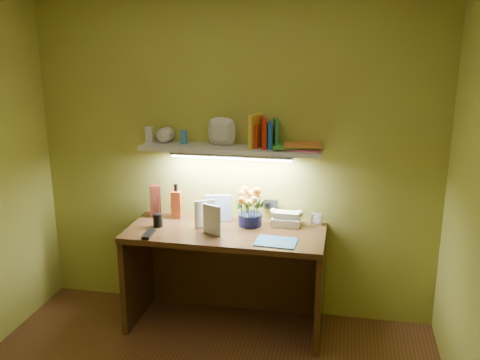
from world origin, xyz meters
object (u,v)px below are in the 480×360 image
desk (226,279)px  flower_bouquet (250,205)px  desk_clock (317,219)px  telephone (286,217)px  whisky_bottle (176,201)px

desk → flower_bouquet: 0.57m
desk_clock → telephone: bearing=-153.9°
telephone → desk: bearing=-154.7°
desk → telephone: bearing=24.7°
telephone → desk_clock: bearing=16.4°
desk → whisky_bottle: whisky_bottle is taller
whisky_bottle → desk: bearing=-24.6°
desk → desk_clock: 0.79m
flower_bouquet → telephone: size_ratio=1.50×
flower_bouquet → desk_clock: (0.47, 0.11, -0.11)m
telephone → flower_bouquet: bearing=-168.3°
desk_clock → desk: bearing=-148.0°
flower_bouquet → whisky_bottle: size_ratio=1.15×
telephone → desk_clock: telephone is taller
telephone → desk_clock: (0.22, 0.06, -0.02)m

